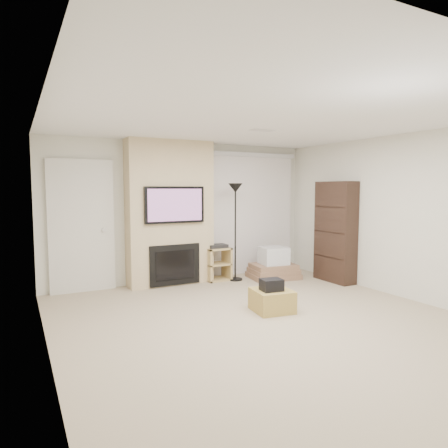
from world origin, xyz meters
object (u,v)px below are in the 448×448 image
bookshelf (335,232)px  av_stand (217,261)px  ottoman (272,300)px  box_stack (273,266)px  floor_lamp (235,204)px

bookshelf → av_stand: bearing=149.8°
bookshelf → ottoman: bearing=-154.9°
av_stand → box_stack: bearing=-19.2°
box_stack → bookshelf: 1.30m
floor_lamp → av_stand: floor_lamp is taller
ottoman → bookshelf: 2.36m
ottoman → av_stand: av_stand is taller
floor_lamp → ottoman: bearing=-104.3°
ottoman → floor_lamp: 2.29m
ottoman → floor_lamp: (0.47, 1.86, 1.24)m
floor_lamp → av_stand: size_ratio=2.68×
floor_lamp → av_stand: (-0.29, 0.16, -1.05)m
floor_lamp → box_stack: (0.71, -0.19, -1.17)m
floor_lamp → bookshelf: bookshelf is taller
ottoman → av_stand: 2.04m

